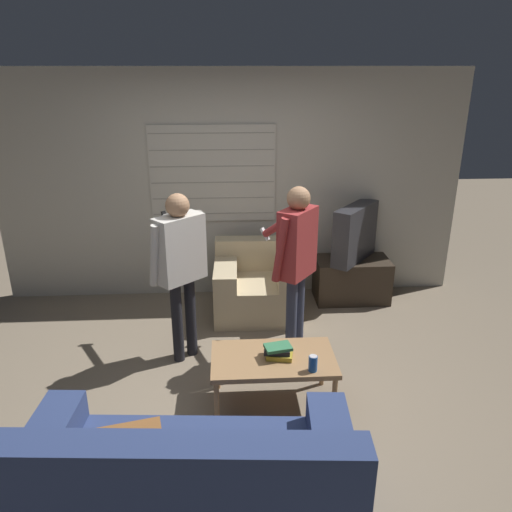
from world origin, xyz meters
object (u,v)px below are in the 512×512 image
(coffee_table, at_px, (273,362))
(person_left_standing, at_px, (180,258))
(armchair_beige, at_px, (256,286))
(soda_can, at_px, (313,363))
(book_stack, at_px, (278,351))
(person_right_standing, at_px, (296,254))
(spare_remote, at_px, (283,357))
(couch_blue, at_px, (186,489))
(tv, at_px, (355,233))

(coffee_table, height_order, person_left_standing, person_left_standing)
(armchair_beige, distance_m, soda_can, 1.87)
(coffee_table, relative_size, soda_can, 7.65)
(coffee_table, xyz_separation_m, book_stack, (0.04, -0.00, 0.09))
(person_right_standing, bearing_deg, armchair_beige, 54.92)
(book_stack, bearing_deg, soda_can, -39.61)
(person_left_standing, bearing_deg, person_right_standing, -43.71)
(person_right_standing, relative_size, spare_remote, 13.38)
(armchair_beige, relative_size, coffee_table, 0.96)
(soda_can, bearing_deg, spare_remote, 137.36)
(armchair_beige, xyz_separation_m, soda_can, (0.31, -1.84, 0.20))
(armchair_beige, bearing_deg, spare_remote, 95.25)
(person_right_standing, distance_m, soda_can, 1.07)
(book_stack, xyz_separation_m, soda_can, (0.24, -0.20, 0.01))
(couch_blue, relative_size, armchair_beige, 2.12)
(tv, xyz_separation_m, person_left_standing, (-1.84, -1.11, 0.18))
(tv, bearing_deg, coffee_table, 8.91)
(tv, bearing_deg, soda_can, 17.65)
(couch_blue, height_order, person_left_standing, person_left_standing)
(armchair_beige, relative_size, book_stack, 3.90)
(book_stack, bearing_deg, armchair_beige, 92.39)
(armchair_beige, distance_m, tv, 1.24)
(person_right_standing, relative_size, book_stack, 6.83)
(armchair_beige, xyz_separation_m, book_stack, (0.07, -1.64, 0.18))
(armchair_beige, height_order, coffee_table, armchair_beige)
(tv, distance_m, spare_remote, 2.17)
(coffee_table, distance_m, spare_remote, 0.09)
(person_left_standing, height_order, spare_remote, person_left_standing)
(couch_blue, distance_m, armchair_beige, 2.84)
(coffee_table, bearing_deg, person_left_standing, 134.81)
(armchair_beige, xyz_separation_m, tv, (1.11, 0.24, 0.50))
(coffee_table, height_order, book_stack, book_stack)
(person_left_standing, height_order, soda_can, person_left_standing)
(person_left_standing, distance_m, soda_can, 1.49)
(tv, xyz_separation_m, spare_remote, (-1.01, -1.89, -0.36))
(person_right_standing, height_order, book_stack, person_right_standing)
(person_right_standing, xyz_separation_m, soda_can, (0.02, -0.93, -0.51))
(armchair_beige, distance_m, book_stack, 1.65)
(tv, height_order, person_right_standing, person_right_standing)
(book_stack, xyz_separation_m, spare_remote, (0.04, -0.01, -0.04))
(armchair_beige, height_order, book_stack, armchair_beige)
(tv, bearing_deg, spare_remote, 10.88)
(person_left_standing, bearing_deg, armchair_beige, 8.26)
(armchair_beige, xyz_separation_m, spare_remote, (0.11, -1.65, 0.14))
(tv, relative_size, book_stack, 2.97)
(couch_blue, relative_size, book_stack, 8.26)
(coffee_table, distance_m, book_stack, 0.10)
(coffee_table, distance_m, person_left_standing, 1.23)
(book_stack, bearing_deg, person_left_standing, 136.02)
(armchair_beige, height_order, person_right_standing, person_right_standing)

